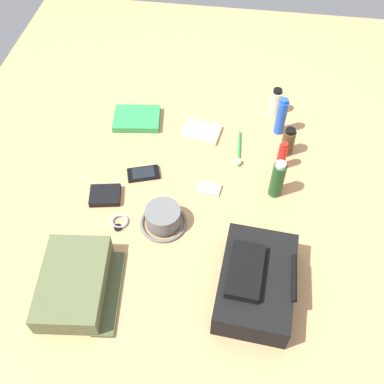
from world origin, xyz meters
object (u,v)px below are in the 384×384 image
Objects in this scene: media_player at (209,188)px; wallet at (105,195)px; deodorant_spray at (281,117)px; toiletry_pouch at (75,283)px; bucket_hat at (163,218)px; backpack at (255,282)px; cologne_bottle at (288,142)px; notepad at (201,132)px; wristwatch at (119,222)px; toothbrush at (239,150)px; paperback_novel at (137,119)px; lotion_bottle at (276,101)px; cell_phone at (143,174)px; sunscreen_spray at (282,156)px; shampoo_bottle at (277,179)px.

wallet reaches higher than media_player.
media_player is at bearing -35.74° from deodorant_spray.
toiletry_pouch reaches higher than bucket_hat.
backpack reaches higher than bucket_hat.
backpack is 2.80× the size of cologne_bottle.
notepad is at bearing -167.03° from media_player.
wristwatch is 0.39× the size of toothbrush.
deodorant_spray is 1.88× the size of media_player.
paperback_novel is at bearing -88.01° from notepad.
backpack is at bearing 29.53° from notepad.
media_player is (0.46, -0.23, -0.05)m from lotion_bottle.
cell_phone is at bearing -97.77° from media_player.
paperback_novel is (-0.17, -0.60, -0.05)m from sunscreen_spray.
lotion_bottle is 0.93× the size of sunscreen_spray.
backpack is 2.11× the size of bucket_hat.
toiletry_pouch is 0.78m from paperback_novel.
backpack is 0.61m from cell_phone.
toothbrush reaches higher than notepad.
toothbrush is (-0.38, 0.24, -0.03)m from bucket_hat.
paperback_novel is at bearing -87.94° from deodorant_spray.
shampoo_bottle is at bearing 111.68° from wristwatch.
deodorant_spray reaches higher than toiletry_pouch.
wallet is at bearing -29.87° from notepad.
cell_phone is 0.32m from notepad.
bucket_hat reaches higher than cell_phone.
backpack reaches higher than media_player.
sunscreen_spray is 0.62× the size of paperback_novel.
toothbrush is (0.26, -0.13, -0.05)m from lotion_bottle.
backpack is 0.72m from notepad.
shampoo_bottle reaches higher than toothbrush.
media_player is 1.28× the size of wristwatch.
lotion_bottle is 0.65m from cell_phone.
cell_phone is at bearing -48.48° from lotion_bottle.
lotion_bottle is 0.82m from wallet.
wristwatch is (0.21, -0.53, -0.07)m from shampoo_bottle.
notepad is at bearing 143.18° from cell_phone.
wristwatch is (-0.26, 0.07, -0.03)m from toiletry_pouch.
toiletry_pouch is 0.59m from media_player.
shampoo_bottle reaches higher than bucket_hat.
shampoo_bottle is 0.50m from cell_phone.
lotion_bottle is 0.65× the size of toothbrush.
sunscreen_spray reaches higher than notepad.
toiletry_pouch is 0.94m from cologne_bottle.
bucket_hat is 0.45m from toothbrush.
bucket_hat is 0.25m from wallet.
deodorant_spray is 0.76m from wallet.
shampoo_bottle is at bearing 94.14° from media_player.
lotion_bottle is at bearing -178.17° from shampoo_bottle.
toiletry_pouch is 2.55× the size of cologne_bottle.
deodorant_spray is 0.43m from media_player.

